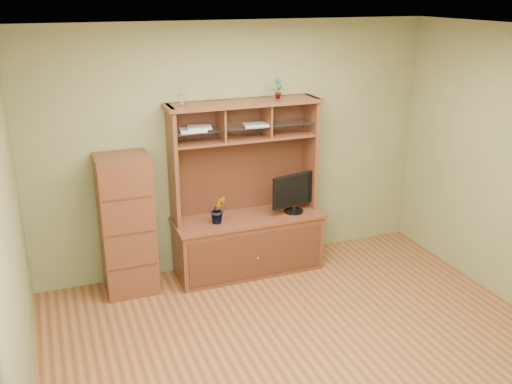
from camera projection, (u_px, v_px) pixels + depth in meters
room at (319, 210)px, 4.48m from camera, size 4.54×4.04×2.74m
media_hutch at (247, 226)px, 6.28m from camera, size 1.66×0.61×1.90m
monitor at (294, 192)px, 6.27m from camera, size 0.55×0.21×0.44m
orchid_plant at (218, 209)px, 6.00m from camera, size 0.18×0.14×0.31m
top_plant at (278, 88)px, 5.98m from camera, size 0.13×0.10×0.22m
reed_diffuser at (181, 94)px, 5.63m from camera, size 0.06×0.06×0.29m
magazines at (216, 127)px, 5.87m from camera, size 0.96×0.24×0.04m
side_cabinet at (127, 225)px, 5.79m from camera, size 0.52×0.48×1.46m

